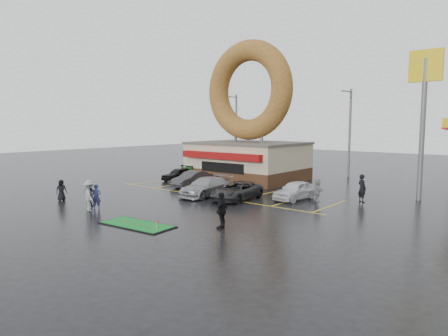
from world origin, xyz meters
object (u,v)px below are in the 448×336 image
Objects in this scene: donut_shop at (248,134)px; person_blue at (96,197)px; shell_sign at (424,97)px; car_black at (179,174)px; streetlight_left at (236,130)px; dumpster at (191,172)px; car_dgrey at (192,179)px; car_silver at (206,187)px; putting_green at (137,225)px; streetlight_mid at (349,131)px; person_cameraman at (222,210)px; car_grey at (237,191)px; car_white at (295,190)px.

donut_shop reaches higher than person_blue.
car_black is at bearing -169.04° from shell_sign.
streetlight_left is 11.41m from dumpster.
car_black is at bearing 72.63° from person_blue.
car_dgrey is 4.71m from car_silver.
shell_sign is at bearing 60.65° from putting_green.
shell_sign is 1.18× the size of streetlight_left.
streetlight_left is at bearing -175.91° from streetlight_mid.
car_dgrey is 13.53m from putting_green.
person_cameraman is at bearing -31.56° from person_blue.
car_dgrey is 5.04m from dumpster.
dumpster is at bearing 125.32° from putting_green.
car_dgrey is (6.07, -13.90, -4.11)m from streetlight_left.
person_cameraman reaches higher than car_dgrey.
person_blue reaches higher than dumpster.
donut_shop is 7.50× the size of dumpster.
car_grey is 4.27m from car_white.
car_white is 13.87m from dumpster.
person_cameraman reaches higher than putting_green.
person_blue is (-15.03, -16.63, -6.56)m from shell_sign.
donut_shop is at bearing 80.14° from car_dgrey.
car_dgrey is at bearing -118.03° from streetlight_mid.
car_dgrey is at bearing -97.65° from donut_shop.
streetlight_left reaches higher than dumpster.
car_black is 0.82× the size of putting_green.
donut_shop is 9.87m from streetlight_left.
car_black is 0.91× the size of car_white.
shell_sign is at bearing 33.87° from car_grey.
person_blue is (0.97, -17.60, -3.65)m from donut_shop.
streetlight_left is 4.64× the size of person_cameraman.
streetlight_mid is 2.48× the size of car_black.
car_silver is at bearing -146.73° from shell_sign.
car_grey reaches higher than putting_green.
person_blue is 0.37× the size of putting_green.
person_blue reaches higher than putting_green.
car_white reaches higher than putting_green.
streetlight_left reaches higher than car_dgrey.
donut_shop is 19.28m from person_cameraman.
donut_shop is 2.75× the size of car_silver.
car_dgrey is 0.88× the size of car_grey.
streetlight_left reaches higher than car_grey.
car_dgrey is at bearing -66.43° from streetlight_left.
streetlight_mid reaches higher than dumpster.
car_silver is at bearing -30.45° from dumpster.
streetlight_mid is 1.93× the size of car_grey.
dumpster is at bearing -145.49° from person_cameraman.
car_white is at bearing -35.41° from donut_shop.
car_grey is 1.05× the size of putting_green.
car_dgrey is 7.10m from car_grey.
car_black is 1.87× the size of person_cameraman.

